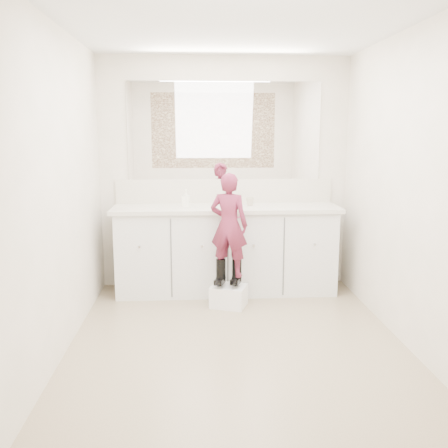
{
  "coord_description": "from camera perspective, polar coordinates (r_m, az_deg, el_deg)",
  "views": [
    {
      "loc": [
        -0.32,
        -3.76,
        1.63
      ],
      "look_at": [
        -0.05,
        0.74,
        0.8
      ],
      "focal_mm": 40.0,
      "sensor_mm": 36.0,
      "label": 1
    }
  ],
  "objects": [
    {
      "name": "faucet",
      "position": [
        5.19,
        0.13,
        2.83
      ],
      "size": [
        0.08,
        0.08,
        0.1
      ],
      "primitive_type": "cylinder",
      "color": "silver",
      "rests_on": "countertop"
    },
    {
      "name": "toothbrush",
      "position": [
        4.59,
        1.44,
        0.7
      ],
      "size": [
        0.13,
        0.06,
        0.06
      ],
      "primitive_type": "cylinder",
      "rotation": [
        0.0,
        1.22,
        -0.34
      ],
      "color": "#EB5B9E",
      "rests_on": "toddler"
    },
    {
      "name": "soap_bottle",
      "position": [
        4.98,
        -4.38,
        2.93
      ],
      "size": [
        0.09,
        0.09,
        0.18
      ],
      "primitive_type": "imported",
      "rotation": [
        0.0,
        0.0,
        -0.1
      ],
      "color": "white",
      "rests_on": "countertop"
    },
    {
      "name": "backsplash",
      "position": [
        5.29,
        0.06,
        3.79
      ],
      "size": [
        2.28,
        0.03,
        0.25
      ],
      "primitive_type": "cube",
      "color": "beige",
      "rests_on": "countertop"
    },
    {
      "name": "mirror",
      "position": [
        5.25,
        0.06,
        10.58
      ],
      "size": [
        2.0,
        0.02,
        1.0
      ],
      "primitive_type": "cube",
      "color": "white",
      "rests_on": "wall_back"
    },
    {
      "name": "boot_right",
      "position": [
        4.71,
        1.47,
        -5.54
      ],
      "size": [
        0.15,
        0.2,
        0.26
      ],
      "primitive_type": null,
      "rotation": [
        0.0,
        0.0,
        -0.34
      ],
      "color": "black",
      "rests_on": "step_stool"
    },
    {
      "name": "ceiling",
      "position": [
        3.85,
        1.52,
        22.02
      ],
      "size": [
        3.0,
        3.0,
        0.0
      ],
      "primitive_type": "plane",
      "rotation": [
        3.14,
        0.0,
        0.0
      ],
      "color": "white",
      "rests_on": "wall_back"
    },
    {
      "name": "wall_back",
      "position": [
        5.28,
        0.05,
        5.81
      ],
      "size": [
        2.6,
        0.0,
        2.6
      ],
      "primitive_type": "plane",
      "rotation": [
        1.57,
        0.0,
        0.0
      ],
      "color": "beige",
      "rests_on": "floor"
    },
    {
      "name": "cup",
      "position": [
        5.11,
        2.97,
        2.59
      ],
      "size": [
        0.11,
        0.11,
        0.08
      ],
      "primitive_type": "imported",
      "rotation": [
        0.0,
        0.0,
        0.37
      ],
      "color": "beige",
      "rests_on": "countertop"
    },
    {
      "name": "wall_front",
      "position": [
        2.32,
        4.57,
        -0.22
      ],
      "size": [
        2.6,
        0.0,
        2.6
      ],
      "primitive_type": "plane",
      "rotation": [
        -1.57,
        0.0,
        0.0
      ],
      "color": "beige",
      "rests_on": "floor"
    },
    {
      "name": "step_stool",
      "position": [
        4.77,
        0.55,
        -8.23
      ],
      "size": [
        0.38,
        0.35,
        0.2
      ],
      "primitive_type": "cube",
      "rotation": [
        0.0,
        0.0,
        -0.34
      ],
      "color": "white",
      "rests_on": "floor"
    },
    {
      "name": "wall_left",
      "position": [
        3.91,
        -17.98,
        3.65
      ],
      "size": [
        0.0,
        3.0,
        3.0
      ],
      "primitive_type": "plane",
      "rotation": [
        1.57,
        0.0,
        1.57
      ],
      "color": "beige",
      "rests_on": "floor"
    },
    {
      "name": "floor",
      "position": [
        4.11,
        1.35,
        -12.9
      ],
      "size": [
        3.0,
        3.0,
        0.0
      ],
      "primitive_type": "plane",
      "color": "#827155",
      "rests_on": "ground"
    },
    {
      "name": "countertop",
      "position": [
        5.03,
        0.25,
        1.79
      ],
      "size": [
        2.28,
        0.58,
        0.04
      ],
      "primitive_type": "cube",
      "color": "beige",
      "rests_on": "vanity_cabinet"
    },
    {
      "name": "boot_left",
      "position": [
        4.7,
        -0.36,
        -5.57
      ],
      "size": [
        0.15,
        0.2,
        0.26
      ],
      "primitive_type": null,
      "rotation": [
        0.0,
        0.0,
        -0.34
      ],
      "color": "black",
      "rests_on": "step_stool"
    },
    {
      "name": "vanity_cabinet",
      "position": [
        5.14,
        0.23,
        -3.1
      ],
      "size": [
        2.2,
        0.55,
        0.85
      ],
      "primitive_type": "cube",
      "color": "silver",
      "rests_on": "floor"
    },
    {
      "name": "dot_panel",
      "position": [
        2.29,
        4.7,
        10.96
      ],
      "size": [
        2.0,
        0.01,
        1.2
      ],
      "primitive_type": "cube",
      "color": "#472819",
      "rests_on": "wall_front"
    },
    {
      "name": "toddler",
      "position": [
        4.6,
        0.56,
        -0.12
      ],
      "size": [
        0.41,
        0.34,
        0.97
      ],
      "primitive_type": "imported",
      "rotation": [
        0.0,
        0.0,
        2.8
      ],
      "color": "#B53763",
      "rests_on": "step_stool"
    },
    {
      "name": "wall_right",
      "position": [
        4.11,
        19.83,
        3.86
      ],
      "size": [
        0.0,
        3.0,
        3.0
      ],
      "primitive_type": "plane",
      "rotation": [
        1.57,
        0.0,
        -1.57
      ],
      "color": "beige",
      "rests_on": "floor"
    }
  ]
}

